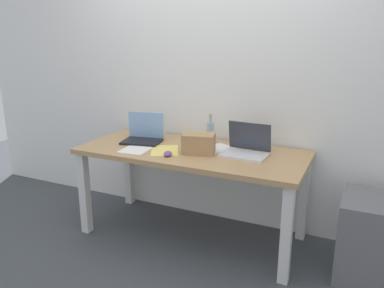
{
  "coord_description": "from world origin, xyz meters",
  "views": [
    {
      "loc": [
        1.24,
        -2.66,
        1.63
      ],
      "look_at": [
        0.0,
        0.0,
        0.8
      ],
      "focal_mm": 36.1,
      "sensor_mm": 36.0,
      "label": 1
    }
  ],
  "objects_px": {
    "beer_bottle": "(210,132)",
    "cardboard_box": "(199,143)",
    "computer_mouse": "(168,154)",
    "filing_cabinet": "(369,238)",
    "laptop_right": "(246,148)",
    "desk": "(192,161)",
    "laptop_left": "(143,136)"
  },
  "relations": [
    {
      "from": "computer_mouse",
      "to": "cardboard_box",
      "type": "bearing_deg",
      "value": 26.55
    },
    {
      "from": "laptop_left",
      "to": "desk",
      "type": "bearing_deg",
      "value": -6.84
    },
    {
      "from": "desk",
      "to": "computer_mouse",
      "type": "height_order",
      "value": "computer_mouse"
    },
    {
      "from": "laptop_right",
      "to": "beer_bottle",
      "type": "bearing_deg",
      "value": 152.67
    },
    {
      "from": "cardboard_box",
      "to": "filing_cabinet",
      "type": "distance_m",
      "value": 1.37
    },
    {
      "from": "computer_mouse",
      "to": "filing_cabinet",
      "type": "height_order",
      "value": "computer_mouse"
    },
    {
      "from": "laptop_right",
      "to": "filing_cabinet",
      "type": "bearing_deg",
      "value": -4.3
    },
    {
      "from": "beer_bottle",
      "to": "computer_mouse",
      "type": "relative_size",
      "value": 2.49
    },
    {
      "from": "computer_mouse",
      "to": "laptop_right",
      "type": "bearing_deg",
      "value": 11.87
    },
    {
      "from": "computer_mouse",
      "to": "beer_bottle",
      "type": "bearing_deg",
      "value": 56.13
    },
    {
      "from": "laptop_left",
      "to": "filing_cabinet",
      "type": "relative_size",
      "value": 0.62
    },
    {
      "from": "desk",
      "to": "beer_bottle",
      "type": "relative_size",
      "value": 7.22
    },
    {
      "from": "laptop_left",
      "to": "filing_cabinet",
      "type": "height_order",
      "value": "laptop_left"
    },
    {
      "from": "beer_bottle",
      "to": "computer_mouse",
      "type": "xyz_separation_m",
      "value": [
        -0.15,
        -0.47,
        -0.08
      ]
    },
    {
      "from": "computer_mouse",
      "to": "filing_cabinet",
      "type": "xyz_separation_m",
      "value": [
        1.44,
        0.21,
        -0.47
      ]
    },
    {
      "from": "laptop_right",
      "to": "cardboard_box",
      "type": "bearing_deg",
      "value": -162.39
    },
    {
      "from": "laptop_left",
      "to": "laptop_right",
      "type": "distance_m",
      "value": 0.91
    },
    {
      "from": "beer_bottle",
      "to": "filing_cabinet",
      "type": "xyz_separation_m",
      "value": [
        1.29,
        -0.26,
        -0.55
      ]
    },
    {
      "from": "laptop_left",
      "to": "computer_mouse",
      "type": "distance_m",
      "value": 0.47
    },
    {
      "from": "laptop_right",
      "to": "cardboard_box",
      "type": "relative_size",
      "value": 1.42
    },
    {
      "from": "desk",
      "to": "computer_mouse",
      "type": "distance_m",
      "value": 0.26
    },
    {
      "from": "desk",
      "to": "laptop_right",
      "type": "height_order",
      "value": "laptop_right"
    },
    {
      "from": "laptop_right",
      "to": "computer_mouse",
      "type": "height_order",
      "value": "laptop_right"
    },
    {
      "from": "beer_bottle",
      "to": "cardboard_box",
      "type": "bearing_deg",
      "value": -84.75
    },
    {
      "from": "beer_bottle",
      "to": "cardboard_box",
      "type": "relative_size",
      "value": 1.02
    },
    {
      "from": "laptop_left",
      "to": "laptop_right",
      "type": "height_order",
      "value": "laptop_left"
    },
    {
      "from": "laptop_left",
      "to": "computer_mouse",
      "type": "height_order",
      "value": "laptop_left"
    },
    {
      "from": "laptop_left",
      "to": "beer_bottle",
      "type": "xyz_separation_m",
      "value": [
        0.54,
        0.19,
        0.05
      ]
    },
    {
      "from": "laptop_right",
      "to": "desk",
      "type": "bearing_deg",
      "value": -171.99
    },
    {
      "from": "filing_cabinet",
      "to": "desk",
      "type": "bearing_deg",
      "value": 179.6
    },
    {
      "from": "laptop_right",
      "to": "beer_bottle",
      "type": "relative_size",
      "value": 1.39
    },
    {
      "from": "filing_cabinet",
      "to": "beer_bottle",
      "type": "bearing_deg",
      "value": 168.54
    }
  ]
}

